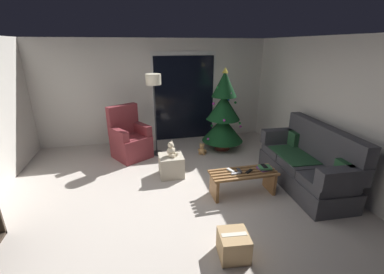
# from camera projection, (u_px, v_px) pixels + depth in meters

# --- Properties ---
(ground_plane) EXTENTS (7.00, 7.00, 0.00)m
(ground_plane) POSITION_uv_depth(u_px,v_px,m) (177.00, 205.00, 3.96)
(ground_plane) COLOR #BCB2A8
(wall_back) EXTENTS (5.72, 0.12, 2.50)m
(wall_back) POSITION_uv_depth(u_px,v_px,m) (155.00, 92.00, 6.33)
(wall_back) COLOR silver
(wall_back) RESTS_ON ground
(wall_right) EXTENTS (0.12, 6.00, 2.50)m
(wall_right) POSITION_uv_depth(u_px,v_px,m) (349.00, 117.00, 4.13)
(wall_right) COLOR silver
(wall_right) RESTS_ON ground
(patio_door_frame) EXTENTS (1.60, 0.02, 2.20)m
(patio_door_frame) POSITION_uv_depth(u_px,v_px,m) (184.00, 97.00, 6.47)
(patio_door_frame) COLOR silver
(patio_door_frame) RESTS_ON ground
(patio_door_glass) EXTENTS (1.50, 0.02, 2.10)m
(patio_door_glass) POSITION_uv_depth(u_px,v_px,m) (184.00, 99.00, 6.47)
(patio_door_glass) COLOR black
(patio_door_glass) RESTS_ON ground
(couch) EXTENTS (0.87, 1.98, 1.08)m
(couch) POSITION_uv_depth(u_px,v_px,m) (308.00, 164.00, 4.41)
(couch) COLOR #3D3D42
(couch) RESTS_ON ground
(coffee_table) EXTENTS (1.10, 0.40, 0.41)m
(coffee_table) POSITION_uv_depth(u_px,v_px,m) (243.00, 179.00, 4.18)
(coffee_table) COLOR olive
(coffee_table) RESTS_ON ground
(remote_graphite) EXTENTS (0.05, 0.16, 0.02)m
(remote_graphite) POSITION_uv_depth(u_px,v_px,m) (239.00, 171.00, 4.15)
(remote_graphite) COLOR #333338
(remote_graphite) RESTS_ON coffee_table
(remote_silver) EXTENTS (0.16, 0.06, 0.02)m
(remote_silver) POSITION_uv_depth(u_px,v_px,m) (236.00, 173.00, 4.06)
(remote_silver) COLOR #ADADB2
(remote_silver) RESTS_ON coffee_table
(remote_black) EXTENTS (0.15, 0.13, 0.02)m
(remote_black) POSITION_uv_depth(u_px,v_px,m) (249.00, 171.00, 4.13)
(remote_black) COLOR black
(remote_black) RESTS_ON coffee_table
(remote_white) EXTENTS (0.10, 0.16, 0.02)m
(remote_white) POSITION_uv_depth(u_px,v_px,m) (231.00, 170.00, 4.16)
(remote_white) COLOR silver
(remote_white) RESTS_ON coffee_table
(book_stack) EXTENTS (0.22, 0.22, 0.06)m
(book_stack) POSITION_uv_depth(u_px,v_px,m) (264.00, 168.00, 4.20)
(book_stack) COLOR #6B3D7A
(book_stack) RESTS_ON coffee_table
(cell_phone) EXTENTS (0.08, 0.15, 0.01)m
(cell_phone) POSITION_uv_depth(u_px,v_px,m) (264.00, 166.00, 4.20)
(cell_phone) COLOR black
(cell_phone) RESTS_ON book_stack
(christmas_tree) EXTENTS (0.95, 0.96, 1.89)m
(christmas_tree) POSITION_uv_depth(u_px,v_px,m) (223.00, 115.00, 5.82)
(christmas_tree) COLOR #4C1E19
(christmas_tree) RESTS_ON ground
(armchair) EXTENTS (0.94, 0.94, 1.13)m
(armchair) POSITION_uv_depth(u_px,v_px,m) (130.00, 139.00, 5.56)
(armchair) COLOR maroon
(armchair) RESTS_ON ground
(floor_lamp) EXTENTS (0.32, 0.32, 1.78)m
(floor_lamp) POSITION_uv_depth(u_px,v_px,m) (154.00, 87.00, 5.32)
(floor_lamp) COLOR #2D2D30
(floor_lamp) RESTS_ON ground
(ottoman) EXTENTS (0.44, 0.44, 0.40)m
(ottoman) POSITION_uv_depth(u_px,v_px,m) (171.00, 166.00, 4.81)
(ottoman) COLOR #B2A893
(ottoman) RESTS_ON ground
(teddy_bear_cream) EXTENTS (0.22, 0.21, 0.29)m
(teddy_bear_cream) POSITION_uv_depth(u_px,v_px,m) (171.00, 150.00, 4.69)
(teddy_bear_cream) COLOR beige
(teddy_bear_cream) RESTS_ON ottoman
(teddy_bear_honey_by_tree) EXTENTS (0.21, 0.22, 0.29)m
(teddy_bear_honey_by_tree) POSITION_uv_depth(u_px,v_px,m) (202.00, 150.00, 5.73)
(teddy_bear_honey_by_tree) COLOR tan
(teddy_bear_honey_by_tree) RESTS_ON ground
(cardboard_box_taped_mid_floor) EXTENTS (0.37, 0.38, 0.31)m
(cardboard_box_taped_mid_floor) POSITION_uv_depth(u_px,v_px,m) (233.00, 245.00, 2.97)
(cardboard_box_taped_mid_floor) COLOR tan
(cardboard_box_taped_mid_floor) RESTS_ON ground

